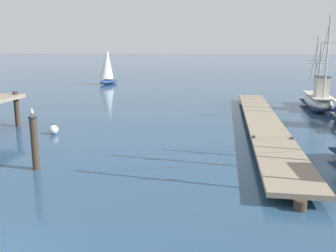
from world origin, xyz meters
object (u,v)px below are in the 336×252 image
(perched_seagull, at_px, (32,112))
(mooring_buoy, at_px, (54,130))
(distant_sailboat, at_px, (107,68))
(mooring_piling, at_px, (35,142))
(fishing_boat_2, at_px, (318,99))

(perched_seagull, distance_m, mooring_buoy, 5.82)
(mooring_buoy, relative_size, distant_sailboat, 0.13)
(mooring_piling, xyz_separation_m, perched_seagull, (0.00, -0.00, 1.08))
(mooring_piling, bearing_deg, distant_sailboat, 103.75)
(distant_sailboat, bearing_deg, fishing_boat_2, -34.52)
(fishing_boat_2, bearing_deg, distant_sailboat, 145.48)
(distant_sailboat, bearing_deg, perched_seagull, -76.25)
(mooring_buoy, xyz_separation_m, distant_sailboat, (-5.33, 24.37, 1.66))
(fishing_boat_2, xyz_separation_m, perched_seagull, (-13.04, -15.61, 1.41))
(fishing_boat_2, xyz_separation_m, mooring_buoy, (-14.94, -10.43, -0.44))
(mooring_piling, relative_size, mooring_buoy, 3.56)
(perched_seagull, bearing_deg, fishing_boat_2, 50.12)
(distant_sailboat, bearing_deg, mooring_buoy, -77.66)
(mooring_piling, height_order, distant_sailboat, distant_sailboat)
(distant_sailboat, bearing_deg, mooring_piling, -76.25)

